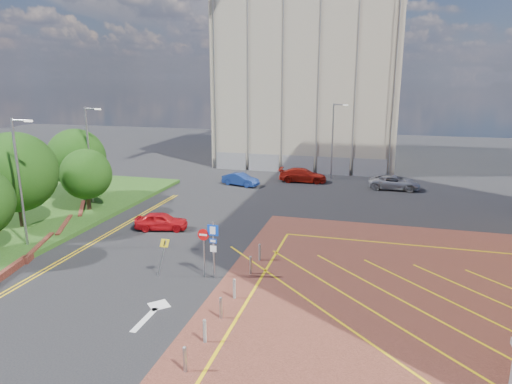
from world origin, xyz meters
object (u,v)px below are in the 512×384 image
at_px(tree_d, 76,158).
at_px(lamp_left_far, 90,151).
at_px(tree_c, 86,174).
at_px(car_red_left, 161,221).
at_px(lamp_left_near, 20,178).
at_px(tree_b, 16,172).
at_px(car_blue_back, 241,179).
at_px(car_silver_back, 394,182).
at_px(car_red_back, 303,175).
at_px(sign_cluster, 210,244).
at_px(warning_sign, 163,253).
at_px(lamp_back, 333,138).

bearing_deg(tree_d, lamp_left_far, -25.68).
height_order(tree_c, car_red_left, tree_c).
bearing_deg(tree_c, lamp_left_near, -82.31).
bearing_deg(tree_d, tree_b, -82.87).
xyz_separation_m(car_blue_back, car_silver_back, (14.95, 2.35, 0.05)).
bearing_deg(tree_b, car_blue_back, 57.58).
height_order(tree_d, car_red_back, tree_d).
bearing_deg(car_silver_back, sign_cluster, 157.27).
bearing_deg(lamp_left_near, lamp_left_far, 101.31).
xyz_separation_m(car_blue_back, car_red_back, (5.80, 3.28, 0.09)).
bearing_deg(car_blue_back, warning_sign, -158.66).
xyz_separation_m(tree_c, car_silver_back, (23.96, 14.69, -2.51)).
bearing_deg(lamp_left_far, sign_cluster, -36.82).
height_order(sign_cluster, car_blue_back, sign_cluster).
relative_size(car_red_left, car_red_back, 0.76).
distance_m(tree_d, car_blue_back, 15.56).
height_order(tree_c, car_red_back, tree_c).
distance_m(lamp_left_near, car_red_left, 9.51).
relative_size(lamp_left_near, lamp_back, 1.00).
distance_m(lamp_left_far, car_red_back, 21.18).
height_order(tree_c, warning_sign, tree_c).
bearing_deg(tree_c, car_red_back, 46.51).
bearing_deg(lamp_back, car_red_back, -139.25).
bearing_deg(warning_sign, tree_d, 138.58).
xyz_separation_m(lamp_back, car_red_back, (-2.77, -2.39, -3.64)).
relative_size(tree_d, car_red_left, 1.63).
bearing_deg(warning_sign, tree_c, 139.60).
bearing_deg(tree_d, car_red_back, 35.31).
bearing_deg(lamp_left_far, car_red_left, -26.94).
relative_size(tree_d, lamp_left_far, 0.76).
bearing_deg(lamp_back, tree_b, -130.41).
distance_m(lamp_back, sign_cluster, 27.38).
distance_m(tree_b, lamp_back, 30.21).
height_order(lamp_left_far, car_red_left, lamp_left_far).
distance_m(sign_cluster, warning_sign, 2.60).
xyz_separation_m(tree_d, sign_cluster, (16.80, -12.02, -1.92)).
bearing_deg(car_blue_back, car_red_back, -45.21).
bearing_deg(sign_cluster, car_red_left, 132.97).
bearing_deg(car_blue_back, sign_cluster, -152.04).
xyz_separation_m(tree_b, tree_c, (2.00, 5.00, -1.04)).
bearing_deg(lamp_back, car_red_left, -116.32).
height_order(lamp_back, car_silver_back, lamp_back).
xyz_separation_m(car_red_left, car_red_back, (7.27, 17.91, 0.08)).
xyz_separation_m(tree_d, warning_sign, (14.32, -12.63, -2.44)).
xyz_separation_m(tree_b, tree_d, (-1.00, 8.00, -0.37)).
bearing_deg(lamp_left_near, car_red_back, 59.82).
relative_size(lamp_left_far, car_red_back, 1.62).
xyz_separation_m(tree_d, car_silver_back, (26.96, 11.69, -3.19)).
distance_m(tree_b, lamp_left_near, 4.32).
bearing_deg(lamp_back, tree_d, -143.91).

